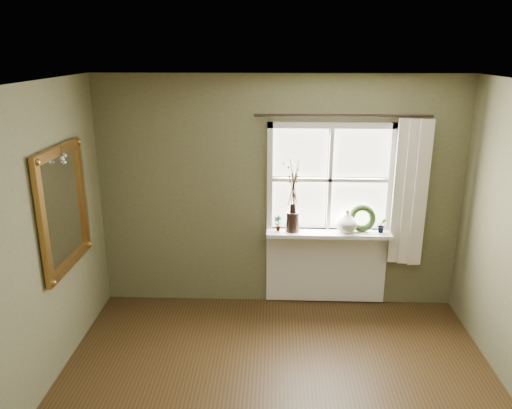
{
  "coord_description": "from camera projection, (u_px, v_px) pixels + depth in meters",
  "views": [
    {
      "loc": [
        -0.05,
        -3.03,
        2.86
      ],
      "look_at": [
        -0.23,
        1.55,
        1.4
      ],
      "focal_mm": 35.0,
      "sensor_mm": 36.0,
      "label": 1
    }
  ],
  "objects": [
    {
      "name": "cream_vase",
      "position": [
        347.0,
        221.0,
        5.43
      ],
      "size": [
        0.32,
        0.32,
        0.25
      ],
      "primitive_type": "imported",
      "rotation": [
        0.0,
        0.0,
        -0.42
      ],
      "color": "beige",
      "rests_on": "window_sill"
    },
    {
      "name": "wall_back",
      "position": [
        279.0,
        193.0,
        5.55
      ],
      "size": [
        4.0,
        0.1,
        2.6
      ],
      "primitive_type": "cube",
      "color": "#666443",
      "rests_on": "ground"
    },
    {
      "name": "window_sill",
      "position": [
        328.0,
        233.0,
        5.48
      ],
      "size": [
        1.36,
        0.26,
        0.04
      ],
      "primitive_type": "cube",
      "color": "white",
      "rests_on": "wall_back"
    },
    {
      "name": "gilt_mirror",
      "position": [
        63.0,
        208.0,
        4.53
      ],
      "size": [
        0.1,
        0.96,
        1.14
      ],
      "color": "white",
      "rests_on": "wall_left"
    },
    {
      "name": "dark_jug",
      "position": [
        293.0,
        222.0,
        5.45
      ],
      "size": [
        0.15,
        0.15,
        0.22
      ],
      "primitive_type": "cylinder",
      "rotation": [
        0.0,
        0.0,
        0.0
      ],
      "color": "black",
      "rests_on": "window_sill"
    },
    {
      "name": "curtain_rod",
      "position": [
        343.0,
        116.0,
        5.13
      ],
      "size": [
        1.84,
        0.03,
        0.03
      ],
      "primitive_type": "cylinder",
      "rotation": [
        0.0,
        1.57,
        0.0
      ],
      "color": "black",
      "rests_on": "wall_back"
    },
    {
      "name": "potted_plant_left",
      "position": [
        278.0,
        223.0,
        5.46
      ],
      "size": [
        0.11,
        0.09,
        0.18
      ],
      "primitive_type": "imported",
      "rotation": [
        0.0,
        0.0,
        -0.32
      ],
      "color": "#2B401C",
      "rests_on": "window_sill"
    },
    {
      "name": "ceiling",
      "position": [
        284.0,
        93.0,
        2.96
      ],
      "size": [
        4.5,
        4.5,
        0.0
      ],
      "primitive_type": "plane",
      "color": "silver",
      "rests_on": "ground"
    },
    {
      "name": "window_apron",
      "position": [
        326.0,
        266.0,
        5.71
      ],
      "size": [
        1.36,
        0.04,
        0.88
      ],
      "primitive_type": "cube",
      "color": "white",
      "rests_on": "ground"
    },
    {
      "name": "window_frame",
      "position": [
        330.0,
        180.0,
        5.4
      ],
      "size": [
        1.36,
        0.06,
        1.24
      ],
      "color": "white",
      "rests_on": "wall_back"
    },
    {
      "name": "wreath",
      "position": [
        362.0,
        221.0,
        5.46
      ],
      "size": [
        0.31,
        0.15,
        0.31
      ],
      "primitive_type": "torus",
      "rotation": [
        1.36,
        0.0,
        0.05
      ],
      "color": "#2B401C",
      "rests_on": "window_sill"
    },
    {
      "name": "potted_plant_right",
      "position": [
        382.0,
        225.0,
        5.42
      ],
      "size": [
        0.11,
        0.1,
        0.17
      ],
      "primitive_type": "imported",
      "rotation": [
        0.0,
        0.0,
        0.27
      ],
      "color": "#2B401C",
      "rests_on": "window_sill"
    },
    {
      "name": "curtain",
      "position": [
        409.0,
        193.0,
        5.31
      ],
      "size": [
        0.36,
        0.12,
        1.59
      ],
      "primitive_type": "cube",
      "color": "silver",
      "rests_on": "wall_back"
    }
  ]
}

